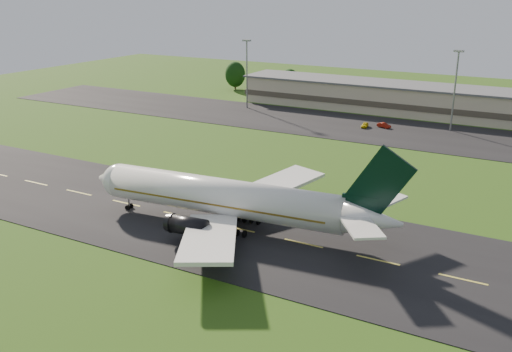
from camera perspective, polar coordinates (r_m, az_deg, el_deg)
The scene contains 9 objects.
ground at distance 82.64m, azimuth 4.76°, elevation -6.79°, with size 360.00×360.00×0.00m, color #294E13.
taxiway at distance 82.62m, azimuth 4.76°, elevation -6.75°, with size 220.00×30.00×0.10m, color black.
apron at distance 147.91m, azimuth 16.36°, elevation 3.95°, with size 260.00×30.00×0.10m, color black.
airliner at distance 86.34m, azimuth -2.82°, elevation -2.25°, with size 51.27×42.00×15.57m.
terminal at distance 169.28m, azimuth 20.49°, elevation 6.67°, with size 145.00×16.00×8.40m.
light_mast_west at distance 172.59m, azimuth -0.92°, elevation 10.97°, with size 2.40×1.20×20.35m.
light_mast_centre at distance 152.28m, azimuth 19.34°, elevation 8.95°, with size 2.40×1.20×20.35m.
service_vehicle_a at distance 152.20m, azimuth 10.83°, elevation 5.04°, with size 1.50×3.74×1.27m, color gold.
service_vehicle_b at distance 152.90m, azimuth 12.68°, elevation 4.97°, with size 1.31×3.77×1.24m, color maroon.
Camera 1 is at (30.00, -68.54, 35.09)m, focal length 40.00 mm.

